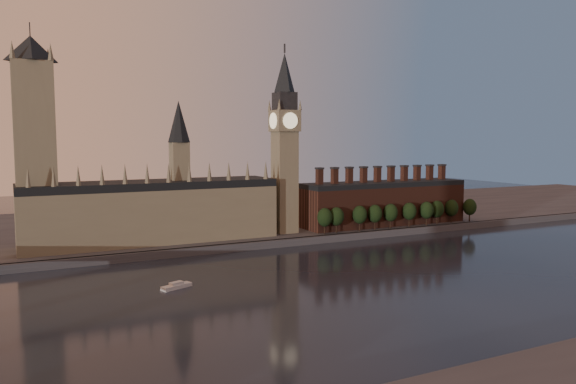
{
  "coord_description": "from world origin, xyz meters",
  "views": [
    {
      "loc": [
        -132.23,
        -177.64,
        58.39
      ],
      "look_at": [
        -15.46,
        55.0,
        33.25
      ],
      "focal_mm": 35.0,
      "sensor_mm": 36.0,
      "label": 1
    }
  ],
  "objects": [
    {
      "name": "ground",
      "position": [
        0.0,
        0.0,
        0.0
      ],
      "size": [
        900.0,
        900.0,
        0.0
      ],
      "primitive_type": "plane",
      "color": "black",
      "rests_on": "ground"
    },
    {
      "name": "north_bank",
      "position": [
        0.0,
        178.04,
        2.0
      ],
      "size": [
        900.0,
        182.0,
        4.0
      ],
      "color": "#4C4C51",
      "rests_on": "ground"
    },
    {
      "name": "palace_of_westminster",
      "position": [
        -64.41,
        114.91,
        21.63
      ],
      "size": [
        130.0,
        30.3,
        74.0
      ],
      "color": "#786F55",
      "rests_on": "north_bank"
    },
    {
      "name": "victoria_tower",
      "position": [
        -120.0,
        115.0,
        59.09
      ],
      "size": [
        24.0,
        24.0,
        108.0
      ],
      "color": "#786F55",
      "rests_on": "north_bank"
    },
    {
      "name": "big_ben",
      "position": [
        10.0,
        110.0,
        56.83
      ],
      "size": [
        15.0,
        15.0,
        107.0
      ],
      "color": "#786F55",
      "rests_on": "north_bank"
    },
    {
      "name": "chimney_block",
      "position": [
        80.0,
        110.0,
        17.82
      ],
      "size": [
        110.0,
        25.0,
        37.0
      ],
      "color": "#4B271C",
      "rests_on": "north_bank"
    },
    {
      "name": "embankment_tree_0",
      "position": [
        27.87,
        94.79,
        13.47
      ],
      "size": [
        8.6,
        8.6,
        14.88
      ],
      "color": "black",
      "rests_on": "north_bank"
    },
    {
      "name": "embankment_tree_1",
      "position": [
        35.75,
        94.88,
        13.47
      ],
      "size": [
        8.6,
        8.6,
        14.88
      ],
      "color": "black",
      "rests_on": "north_bank"
    },
    {
      "name": "embankment_tree_2",
      "position": [
        51.84,
        95.11,
        13.47
      ],
      "size": [
        8.6,
        8.6,
        14.88
      ],
      "color": "black",
      "rests_on": "north_bank"
    },
    {
      "name": "embankment_tree_3",
      "position": [
        62.6,
        94.97,
        13.47
      ],
      "size": [
        8.6,
        8.6,
        14.88
      ],
      "color": "black",
      "rests_on": "north_bank"
    },
    {
      "name": "embankment_tree_4",
      "position": [
        73.89,
        94.73,
        13.47
      ],
      "size": [
        8.6,
        8.6,
        14.88
      ],
      "color": "black",
      "rests_on": "north_bank"
    },
    {
      "name": "embankment_tree_5",
      "position": [
        87.77,
        94.25,
        13.47
      ],
      "size": [
        8.6,
        8.6,
        14.88
      ],
      "color": "black",
      "rests_on": "north_bank"
    },
    {
      "name": "embankment_tree_6",
      "position": [
        100.7,
        93.54,
        13.47
      ],
      "size": [
        8.6,
        8.6,
        14.88
      ],
      "color": "black",
      "rests_on": "north_bank"
    },
    {
      "name": "embankment_tree_7",
      "position": [
        110.48,
        94.99,
        13.47
      ],
      "size": [
        8.6,
        8.6,
        14.88
      ],
      "color": "black",
      "rests_on": "north_bank"
    },
    {
      "name": "embankment_tree_8",
      "position": [
        122.76,
        95.33,
        13.47
      ],
      "size": [
        8.6,
        8.6,
        14.88
      ],
      "color": "black",
      "rests_on": "north_bank"
    },
    {
      "name": "embankment_tree_9",
      "position": [
        136.8,
        93.65,
        13.47
      ],
      "size": [
        8.6,
        8.6,
        14.88
      ],
      "color": "black",
      "rests_on": "north_bank"
    },
    {
      "name": "river_boat",
      "position": [
        -75.16,
        33.1,
        0.96
      ],
      "size": [
        13.03,
        7.79,
        2.51
      ],
      "rotation": [
        0.0,
        0.0,
        0.36
      ],
      "color": "silver",
      "rests_on": "ground"
    }
  ]
}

